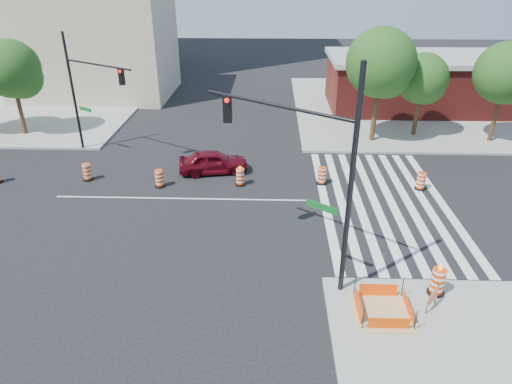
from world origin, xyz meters
TOP-DOWN VIEW (x-y plane):
  - ground at (0.00, 0.00)m, footprint 120.00×120.00m
  - sidewalk_ne at (18.00, 18.00)m, footprint 22.00×22.00m
  - sidewalk_nw at (-18.00, 18.00)m, footprint 22.00×22.00m
  - crosswalk_east at (10.95, 0.00)m, footprint 6.75×13.50m
  - lane_centerline at (0.00, 0.00)m, footprint 14.00×0.12m
  - excavation_pit at (9.00, -9.00)m, footprint 2.20×2.20m
  - brick_storefront at (18.00, 18.00)m, footprint 16.50×8.50m
  - beige_midrise at (-12.00, 22.00)m, footprint 14.00×10.00m
  - red_coupe at (1.31, 3.56)m, footprint 4.44×2.44m
  - signal_pole_se at (6.14, -6.63)m, footprint 5.50×3.96m
  - signal_pole_nw at (-6.82, 6.28)m, footprint 5.04×3.12m
  - pit_drum at (11.27, -7.85)m, footprint 0.65×0.65m
  - barricade at (10.82, -8.73)m, footprint 0.57×0.62m
  - tree_north_b at (-13.59, 9.95)m, footprint 4.10×4.10m
  - tree_north_c at (12.16, 9.39)m, footprint 4.69×4.69m
  - tree_north_d at (15.48, 10.65)m, footprint 3.59×3.59m
  - tree_north_e at (20.63, 9.55)m, footprint 4.15×4.15m
  - median_drum_1 at (-6.04, 2.21)m, footprint 0.60×0.60m
  - median_drum_2 at (-1.56, 1.46)m, footprint 0.60×0.60m
  - median_drum_3 at (3.08, 1.84)m, footprint 0.60×0.60m
  - median_drum_4 at (7.82, 2.15)m, footprint 0.60×0.60m
  - median_drum_5 at (13.39, 1.62)m, footprint 0.60×0.60m

SIDE VIEW (x-z plane):
  - ground at x=0.00m, z-range 0.00..0.00m
  - lane_centerline at x=0.00m, z-range 0.00..0.01m
  - crosswalk_east at x=10.95m, z-range 0.00..0.01m
  - sidewalk_ne at x=18.00m, z-range 0.00..0.15m
  - sidewalk_nw at x=-18.00m, z-range 0.00..0.15m
  - excavation_pit at x=9.00m, z-range -0.23..0.67m
  - median_drum_1 at x=-6.04m, z-range -0.03..0.99m
  - median_drum_2 at x=-1.56m, z-range -0.03..0.99m
  - median_drum_4 at x=7.82m, z-range -0.03..0.99m
  - median_drum_5 at x=13.39m, z-range -0.03..0.99m
  - median_drum_3 at x=3.08m, z-range -0.10..1.08m
  - barricade at x=10.82m, z-range 0.20..1.14m
  - pit_drum at x=11.27m, z-range 0.04..1.32m
  - red_coupe at x=1.31m, z-range 0.00..1.43m
  - brick_storefront at x=18.00m, z-range 0.02..4.62m
  - tree_north_d at x=15.48m, z-range 1.05..7.15m
  - tree_north_b at x=-13.59m, z-range 1.20..8.17m
  - signal_pole_nw at x=-6.82m, z-range 0.88..8.55m
  - tree_north_e at x=20.63m, z-range 1.21..8.27m
  - beige_midrise at x=-12.00m, z-range 0.00..10.00m
  - tree_north_c at x=12.16m, z-range 1.37..9.33m
  - signal_pole_se at x=6.14m, z-range 0.98..9.75m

